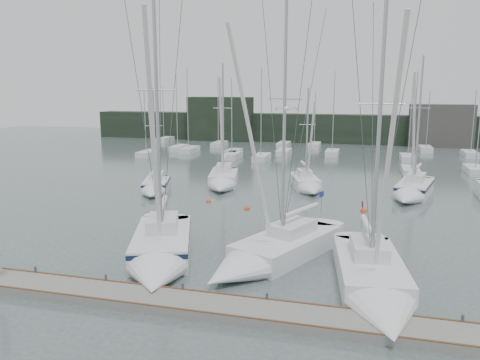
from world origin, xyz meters
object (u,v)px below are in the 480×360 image
sailboat_mid_a (155,187)px  buoy_c (209,202)px  sailboat_mid_d (412,192)px  buoy_a (247,209)px  sailboat_near_left (160,254)px  sailboat_mid_b (223,181)px  sailboat_near_center (263,256)px  sailboat_near_right (376,288)px  buoy_b (364,212)px  sailboat_mid_c (308,185)px

sailboat_mid_a → buoy_c: size_ratio=22.42×
sailboat_mid_d → buoy_a: (-13.19, -7.45, -0.61)m
sailboat_mid_a → sailboat_mid_d: (22.91, 3.86, 0.07)m
sailboat_near_left → sailboat_mid_b: 20.78m
sailboat_near_center → sailboat_mid_a: sailboat_near_center is taller
sailboat_near_right → buoy_b: sailboat_near_right is taller
buoy_a → sailboat_near_left: bearing=-97.4°
buoy_b → sailboat_mid_c: bearing=128.6°
sailboat_mid_a → sailboat_mid_c: size_ratio=1.00×
sailboat_near_left → sailboat_near_right: sailboat_near_left is taller
sailboat_mid_d → buoy_b: (-4.07, -5.81, -0.61)m
sailboat_near_left → buoy_b: (10.81, 14.70, -0.66)m
sailboat_near_left → sailboat_mid_c: bearing=55.5°
sailboat_near_right → sailboat_mid_d: bearing=73.6°
sailboat_near_center → sailboat_near_right: (5.88, -2.83, 0.03)m
sailboat_mid_d → sailboat_mid_a: bearing=-156.2°
sailboat_mid_d → buoy_a: 15.16m
buoy_a → sailboat_mid_a: bearing=159.8°
buoy_c → sailboat_mid_b: bearing=95.4°
sailboat_near_left → sailboat_mid_b: size_ratio=1.25×
sailboat_mid_b → sailboat_mid_d: (17.55, -0.11, 0.00)m
sailboat_near_center → buoy_a: 12.30m
sailboat_mid_c → sailboat_mid_d: size_ratio=0.78×
sailboat_near_left → buoy_b: size_ratio=29.53×
sailboat_mid_a → buoy_a: size_ratio=20.77×
sailboat_near_right → sailboat_mid_a: bearing=129.6°
sailboat_mid_a → buoy_b: size_ratio=18.95×
sailboat_near_center → sailboat_near_left: bearing=-141.4°
sailboat_mid_a → buoy_b: sailboat_mid_a is taller
sailboat_near_right → sailboat_mid_a: (-19.44, 18.09, -0.04)m
buoy_a → buoy_c: bearing=157.9°
sailboat_mid_b → buoy_a: (4.36, -7.56, -0.61)m
buoy_a → sailboat_mid_b: bearing=120.0°
buoy_c → sailboat_mid_c: bearing=40.7°
sailboat_near_center → sailboat_mid_d: sailboat_near_center is taller
sailboat_near_center → sailboat_mid_c: bearing=114.4°
buoy_a → buoy_b: buoy_b is taller
sailboat_near_right → buoy_c: size_ratio=32.85×
buoy_a → sailboat_near_right: bearing=-56.2°
buoy_b → buoy_a: bearing=-169.8°
sailboat_mid_a → sailboat_mid_b: sailboat_mid_b is taller
sailboat_mid_b → buoy_a: 8.75m
sailboat_near_center → sailboat_mid_c: size_ratio=1.49×
sailboat_mid_a → sailboat_near_left: bearing=-82.0°
buoy_b → sailboat_mid_d: bearing=55.0°
sailboat_mid_d → sailboat_near_center: bearing=-101.8°
sailboat_mid_a → buoy_a: bearing=-38.1°
sailboat_mid_b → buoy_b: 14.73m
buoy_a → sailboat_near_center: bearing=-71.8°
sailboat_near_right → buoy_c: bearing=122.7°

